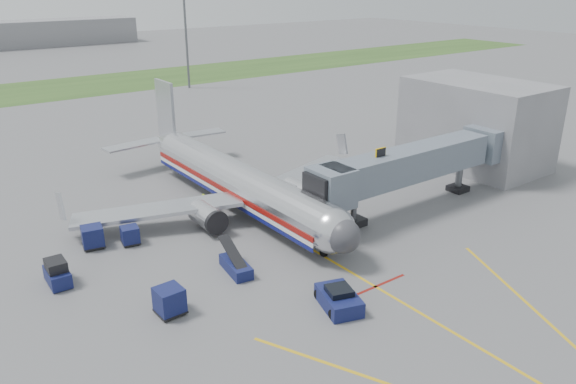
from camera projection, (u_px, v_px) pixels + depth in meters
ground at (340, 266)px, 44.34m from camera, size 400.00×400.00×0.00m
grass_strip at (42, 90)px, 111.99m from camera, size 300.00×25.00×0.01m
apron_markings at (410, 307)px, 38.77m from camera, size 21.52×50.00×0.01m
airliner at (238, 181)px, 54.85m from camera, size 32.10×35.67×10.25m
jet_bridge at (408, 165)px, 53.58m from camera, size 25.30×4.00×6.90m
terminal at (476, 123)px, 66.61m from camera, size 10.00×16.00×10.00m
light_mast_right at (186, 33)px, 110.63m from camera, size 2.00×0.44×20.40m
pushback_tug at (339, 299)px, 38.55m from camera, size 3.24×4.18×1.53m
baggage_tug at (57, 273)px, 41.42m from camera, size 1.52×2.83×1.96m
baggage_cart_a at (130, 235)px, 47.65m from camera, size 1.68×1.68×1.57m
baggage_cart_b at (169, 301)px, 37.71m from camera, size 1.87×1.87×1.94m
baggage_cart_c at (93, 237)px, 47.01m from camera, size 2.03×2.03×1.87m
belt_loader at (236, 266)px, 43.26m from camera, size 1.90×4.44×2.11m
ground_power_cart at (325, 211)px, 53.01m from camera, size 1.52×1.01×1.22m
ramp_worker at (204, 201)px, 54.99m from camera, size 0.60×0.66×1.52m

